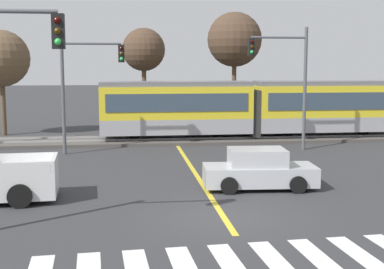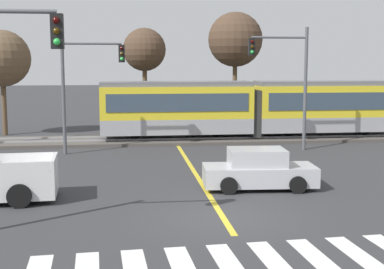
# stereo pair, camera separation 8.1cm
# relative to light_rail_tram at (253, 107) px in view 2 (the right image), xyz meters

# --- Properties ---
(ground_plane) EXTENTS (200.00, 200.00, 0.00)m
(ground_plane) POSITION_rel_light_rail_tram_xyz_m (-4.83, -16.27, -2.05)
(ground_plane) COLOR #333335
(track_bed) EXTENTS (120.00, 4.00, 0.18)m
(track_bed) POSITION_rel_light_rail_tram_xyz_m (-4.83, 0.01, -1.96)
(track_bed) COLOR #4C4742
(track_bed) RESTS_ON ground
(rail_near) EXTENTS (120.00, 0.08, 0.10)m
(rail_near) POSITION_rel_light_rail_tram_xyz_m (-4.83, -0.71, -1.82)
(rail_near) COLOR #939399
(rail_near) RESTS_ON track_bed
(rail_far) EXTENTS (120.00, 0.08, 0.10)m
(rail_far) POSITION_rel_light_rail_tram_xyz_m (-4.83, 0.73, -1.82)
(rail_far) COLOR #939399
(rail_far) RESTS_ON track_bed
(light_rail_tram) EXTENTS (18.50, 2.64, 3.43)m
(light_rail_tram) POSITION_rel_light_rail_tram_xyz_m (0.00, 0.00, 0.00)
(light_rail_tram) COLOR #9E9EA3
(light_rail_tram) RESTS_ON track_bed
(crosswalk_stripe_3) EXTENTS (0.72, 2.83, 0.01)m
(crosswalk_stripe_3) POSITION_rel_light_rail_tram_xyz_m (-6.47, -20.15, -2.04)
(crosswalk_stripe_3) COLOR silver
(crosswalk_stripe_3) RESTS_ON ground
(crosswalk_stripe_4) EXTENTS (0.72, 2.83, 0.01)m
(crosswalk_stripe_4) POSITION_rel_light_rail_tram_xyz_m (-5.38, -20.09, -2.04)
(crosswalk_stripe_4) COLOR silver
(crosswalk_stripe_4) RESTS_ON ground
(crosswalk_stripe_5) EXTENTS (0.72, 2.83, 0.01)m
(crosswalk_stripe_5) POSITION_rel_light_rail_tram_xyz_m (-4.28, -20.03, -2.04)
(crosswalk_stripe_5) COLOR silver
(crosswalk_stripe_5) RESTS_ON ground
(crosswalk_stripe_6) EXTENTS (0.72, 2.83, 0.01)m
(crosswalk_stripe_6) POSITION_rel_light_rail_tram_xyz_m (-3.18, -19.96, -2.04)
(crosswalk_stripe_6) COLOR silver
(crosswalk_stripe_6) RESTS_ON ground
(crosswalk_stripe_7) EXTENTS (0.72, 2.83, 0.01)m
(crosswalk_stripe_7) POSITION_rel_light_rail_tram_xyz_m (-2.08, -19.90, -2.04)
(crosswalk_stripe_7) COLOR silver
(crosswalk_stripe_7) RESTS_ON ground
(lane_centre_line) EXTENTS (0.20, 16.06, 0.01)m
(lane_centre_line) POSITION_rel_light_rail_tram_xyz_m (-4.83, -10.03, -2.05)
(lane_centre_line) COLOR gold
(lane_centre_line) RESTS_ON ground
(sedan_crossing) EXTENTS (4.30, 2.12, 1.52)m
(sedan_crossing) POSITION_rel_light_rail_tram_xyz_m (-2.80, -12.65, -1.35)
(sedan_crossing) COLOR #B7BABF
(sedan_crossing) RESTS_ON ground
(traffic_light_far_right) EXTENTS (3.25, 0.38, 6.61)m
(traffic_light_far_right) POSITION_rel_light_rail_tram_xyz_m (0.87, -4.06, 2.21)
(traffic_light_far_right) COLOR #515459
(traffic_light_far_right) RESTS_ON ground
(traffic_light_far_left) EXTENTS (3.25, 0.38, 6.19)m
(traffic_light_far_left) POSITION_rel_light_rail_tram_xyz_m (-9.87, -3.97, 1.97)
(traffic_light_far_left) COLOR #515459
(traffic_light_far_left) RESTS_ON ground
(bare_tree_far_west) EXTENTS (3.66, 3.66, 6.83)m
(bare_tree_far_west) POSITION_rel_light_rail_tram_xyz_m (-15.65, 4.05, 2.93)
(bare_tree_far_west) COLOR brown
(bare_tree_far_west) RESTS_ON ground
(bare_tree_west) EXTENTS (3.00, 3.00, 7.14)m
(bare_tree_west) POSITION_rel_light_rail_tram_xyz_m (-6.41, 5.89, 3.53)
(bare_tree_west) COLOR brown
(bare_tree_west) RESTS_ON ground
(bare_tree_east) EXTENTS (3.86, 3.86, 8.28)m
(bare_tree_east) POSITION_rel_light_rail_tram_xyz_m (-0.01, 5.67, 4.27)
(bare_tree_east) COLOR brown
(bare_tree_east) RESTS_ON ground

